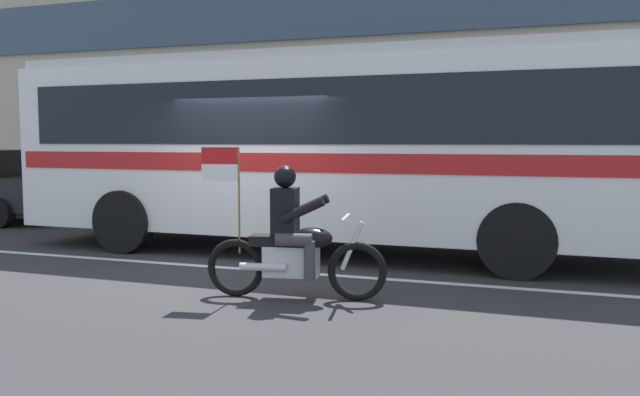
# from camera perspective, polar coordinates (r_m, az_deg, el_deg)

# --- Properties ---
(ground_plane) EXTENTS (60.00, 60.00, 0.00)m
(ground_plane) POSITION_cam_1_polar(r_m,az_deg,el_deg) (10.10, -6.10, -5.54)
(ground_plane) COLOR #2B2B2D
(sidewalk_curb) EXTENTS (28.00, 3.80, 0.15)m
(sidewalk_curb) POSITION_cam_1_polar(r_m,az_deg,el_deg) (14.81, 2.35, -1.84)
(sidewalk_curb) COLOR #A39E93
(sidewalk_curb) RESTS_ON ground_plane
(lane_center_stripe) EXTENTS (26.60, 0.14, 0.01)m
(lane_center_stripe) POSITION_cam_1_polar(r_m,az_deg,el_deg) (9.57, -7.65, -6.12)
(lane_center_stripe) COLOR silver
(lane_center_stripe) RESTS_ON ground_plane
(transit_bus) EXTENTS (10.70, 2.70, 3.22)m
(transit_bus) POSITION_cam_1_polar(r_m,az_deg,el_deg) (10.67, 1.38, 5.22)
(transit_bus) COLOR white
(transit_bus) RESTS_ON ground_plane
(motorcycle_with_rider) EXTENTS (2.17, 0.74, 1.78)m
(motorcycle_with_rider) POSITION_cam_1_polar(r_m,az_deg,el_deg) (7.59, -2.37, -3.92)
(motorcycle_with_rider) COLOR black
(motorcycle_with_rider) RESTS_ON ground_plane
(fire_hydrant) EXTENTS (0.22, 0.30, 0.75)m
(fire_hydrant) POSITION_cam_1_polar(r_m,az_deg,el_deg) (14.75, -5.45, -0.15)
(fire_hydrant) COLOR #4C8C3F
(fire_hydrant) RESTS_ON sidewalk_curb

